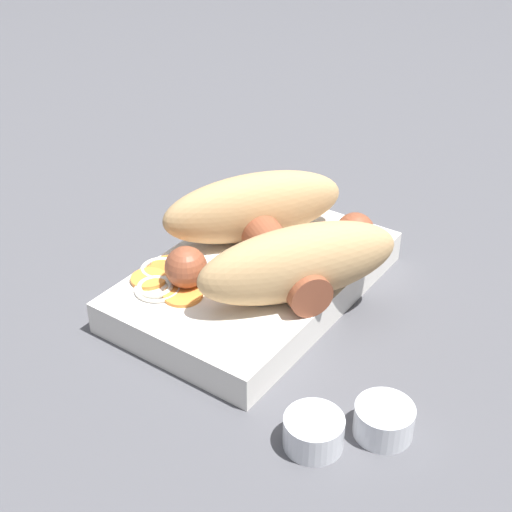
{
  "coord_description": "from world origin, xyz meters",
  "views": [
    {
      "loc": [
        0.42,
        0.3,
        0.37
      ],
      "look_at": [
        0.0,
        0.0,
        0.04
      ],
      "focal_mm": 50.0,
      "sensor_mm": 36.0,
      "label": 1
    }
  ],
  "objects": [
    {
      "name": "ground_plane",
      "position": [
        0.0,
        0.0,
        0.0
      ],
      "size": [
        3.0,
        3.0,
        0.0
      ],
      "primitive_type": "plane",
      "color": "#4C4C51"
    },
    {
      "name": "food_tray",
      "position": [
        0.0,
        0.0,
        0.01
      ],
      "size": [
        0.25,
        0.16,
        0.03
      ],
      "color": "silver",
      "rests_on": "ground_plane"
    },
    {
      "name": "bread_roll",
      "position": [
        -0.01,
        0.01,
        0.06
      ],
      "size": [
        0.22,
        0.22,
        0.06
      ],
      "color": "tan",
      "rests_on": "food_tray"
    },
    {
      "name": "sausage",
      "position": [
        -0.01,
        0.01,
        0.05
      ],
      "size": [
        0.16,
        0.15,
        0.04
      ],
      "color": "brown",
      "rests_on": "food_tray"
    },
    {
      "name": "pickled_veggies",
      "position": [
        0.07,
        -0.05,
        0.03
      ],
      "size": [
        0.07,
        0.08,
        0.0
      ],
      "color": "orange",
      "rests_on": "food_tray"
    },
    {
      "name": "condiment_cup_near",
      "position": [
        0.12,
        0.13,
        0.01
      ],
      "size": [
        0.04,
        0.04,
        0.02
      ],
      "color": "silver",
      "rests_on": "ground_plane"
    },
    {
      "name": "condiment_cup_far",
      "position": [
        0.09,
        0.17,
        0.01
      ],
      "size": [
        0.04,
        0.04,
        0.02
      ],
      "color": "silver",
      "rests_on": "ground_plane"
    }
  ]
}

